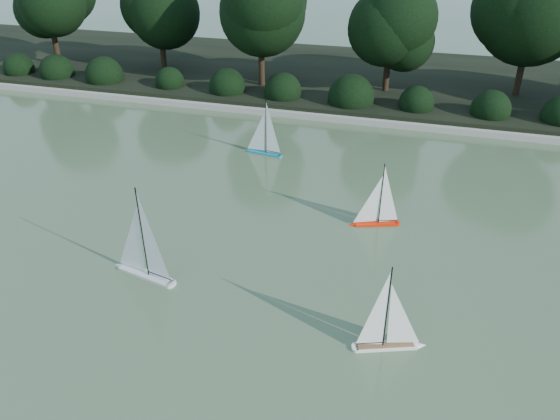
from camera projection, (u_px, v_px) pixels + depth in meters
name	position (u px, v px, depth m)	size (l,w,h in m)	color
ground	(232.00, 318.00, 8.41)	(80.00, 80.00, 0.00)	#394A2C
pond_coping	(340.00, 118.00, 15.88)	(40.00, 0.35, 0.18)	gray
far_bank	(361.00, 79.00, 19.19)	(40.00, 8.00, 0.30)	black
tree_line	(400.00, 14.00, 16.36)	(26.31, 3.93, 4.39)	black
shrub_hedge	(346.00, 97.00, 16.45)	(29.10, 1.10, 1.10)	black
sailboat_white_a	(140.00, 261.00, 9.26)	(1.35, 0.50, 1.84)	silver
sailboat_white_b	(393.00, 335.00, 7.75)	(1.08, 0.53, 1.51)	white
sailboat_orange	(373.00, 215.00, 10.73)	(1.04, 0.48, 1.43)	#F92303
sailboat_teal	(262.00, 145.00, 13.79)	(1.11, 0.33, 1.51)	teal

